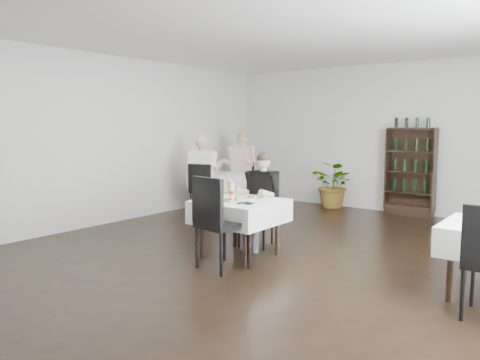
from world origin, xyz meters
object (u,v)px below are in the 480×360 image
at_px(wine_shelf, 410,173).
at_px(main_table, 240,211).
at_px(potted_tree, 334,185).
at_px(diner_main, 261,193).

relative_size(wine_shelf, main_table, 1.70).
height_order(wine_shelf, potted_tree, wine_shelf).
bearing_deg(main_table, diner_main, 94.90).
distance_m(wine_shelf, main_table, 4.41).
bearing_deg(wine_shelf, potted_tree, -175.76).
xyz_separation_m(wine_shelf, main_table, (-0.90, -4.31, -0.23)).
bearing_deg(diner_main, main_table, -85.10).
xyz_separation_m(wine_shelf, potted_tree, (-1.54, -0.11, -0.35)).
height_order(main_table, diner_main, diner_main).
xyz_separation_m(main_table, potted_tree, (-0.64, 4.20, -0.12)).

